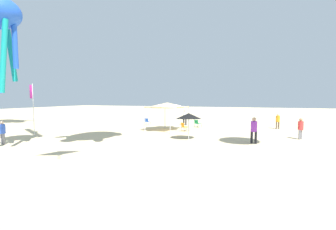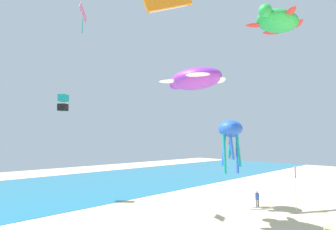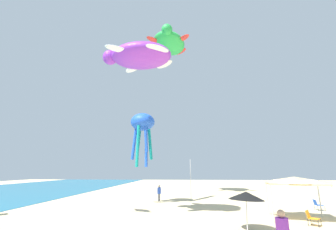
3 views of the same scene
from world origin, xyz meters
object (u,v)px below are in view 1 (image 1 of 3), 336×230
canopy_tent (167,105)px  person_near_umbrella (278,120)px  banner_flag (33,105)px  person_by_tent (185,116)px  folding_chair_near_cooler (147,121)px  beach_umbrella (189,116)px  person_watching_sky (301,127)px  folding_chair_left_of_tent (197,123)px  person_beachcomber (2,130)px  folding_chair_facing_ocean (184,126)px  person_far_stroller (254,128)px

canopy_tent → person_near_umbrella: canopy_tent is taller
banner_flag → person_by_tent: size_ratio=2.36×
person_near_umbrella → canopy_tent: bearing=168.1°
folding_chair_near_cooler → banner_flag: (5.54, 9.99, 2.09)m
canopy_tent → banner_flag: (9.21, 6.84, 0.13)m
beach_umbrella → person_near_umbrella: beach_umbrella is taller
person_watching_sky → folding_chair_left_of_tent: bearing=-83.9°
beach_umbrella → folding_chair_near_cooler: size_ratio=2.50×
folding_chair_left_of_tent → person_watching_sky: 10.00m
person_watching_sky → canopy_tent: bearing=-63.4°
person_watching_sky → person_beachcomber: person_watching_sky is taller
beach_umbrella → person_watching_sky: (-7.92, -2.90, -0.83)m
folding_chair_near_cooler → banner_flag: bearing=60.7°
banner_flag → person_watching_sky: size_ratio=2.66×
folding_chair_left_of_tent → folding_chair_facing_ocean: (0.48, 3.33, 0.00)m
person_watching_sky → person_by_tent: 12.29m
folding_chair_left_of_tent → person_near_umbrella: size_ratio=0.52×
beach_umbrella → person_far_stroller: 4.67m
folding_chair_near_cooler → person_by_tent: (-4.04, -1.67, 0.59)m
banner_flag → person_beachcomber: size_ratio=2.69×
person_near_umbrella → person_beachcomber: 23.56m
folding_chair_left_of_tent → banner_flag: 15.39m
canopy_tent → folding_chair_left_of_tent: bearing=-123.5°
beach_umbrella → banner_flag: 12.75m
folding_chair_left_of_tent → person_watching_sky: person_watching_sky is taller
folding_chair_near_cooler → person_near_umbrella: bearing=-173.3°
folding_chair_left_of_tent → person_beachcomber: size_ratio=0.51×
beach_umbrella → person_beachcomber: 12.88m
folding_chair_facing_ocean → banner_flag: banner_flag is taller
folding_chair_left_of_tent → person_near_umbrella: (-7.91, -1.52, 0.45)m
canopy_tent → person_by_tent: canopy_tent is taller
canopy_tent → person_beachcomber: canopy_tent is taller
folding_chair_left_of_tent → person_watching_sky: size_ratio=0.51×
person_watching_sky → person_by_tent: bearing=-86.5°
banner_flag → canopy_tent: bearing=-143.4°
person_by_tent → person_far_stroller: size_ratio=1.01×
folding_chair_facing_ocean → person_watching_sky: person_watching_sky is taller
canopy_tent → folding_chair_near_cooler: (3.67, -3.14, -1.96)m
banner_flag → beach_umbrella: bearing=-167.2°
banner_flag → person_by_tent: bearing=-129.4°
person_near_umbrella → folding_chair_near_cooler: bearing=149.5°
folding_chair_near_cooler → folding_chair_left_of_tent: bearing=-178.8°
folding_chair_near_cooler → person_beachcomber: person_beachcomber is taller
folding_chair_near_cooler → banner_flag: 11.61m
person_beachcomber → person_far_stroller: person_far_stroller is taller
folding_chair_facing_ocean → person_by_tent: 5.06m
person_beachcomber → folding_chair_near_cooler: bearing=81.0°
folding_chair_facing_ocean → person_watching_sky: bearing=-144.8°
person_near_umbrella → person_by_tent: 9.72m
folding_chair_near_cooler → person_far_stroller: bearing=147.9°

